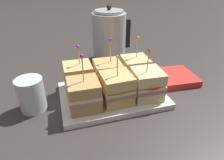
% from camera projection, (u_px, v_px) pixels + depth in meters
% --- Properties ---
extents(ground_plane, '(6.00, 6.00, 0.00)m').
position_uv_depth(ground_plane, '(112.00, 97.00, 0.67)').
color(ground_plane, '#383333').
extents(serving_platter, '(0.34, 0.23, 0.02)m').
position_uv_depth(serving_platter, '(112.00, 95.00, 0.67)').
color(serving_platter, silver).
rests_on(serving_platter, ground_plane).
extents(sandwich_front_left, '(0.09, 0.09, 0.17)m').
position_uv_depth(sandwich_front_left, '(84.00, 95.00, 0.57)').
color(sandwich_front_left, tan).
rests_on(sandwich_front_left, serving_platter).
extents(sandwich_front_center, '(0.10, 0.10, 0.16)m').
position_uv_depth(sandwich_front_center, '(116.00, 88.00, 0.60)').
color(sandwich_front_center, tan).
rests_on(sandwich_front_center, serving_platter).
extents(sandwich_front_right, '(0.10, 0.10, 0.17)m').
position_uv_depth(sandwich_front_right, '(147.00, 84.00, 0.62)').
color(sandwich_front_right, beige).
rests_on(sandwich_front_right, serving_platter).
extents(sandwich_back_left, '(0.09, 0.09, 0.16)m').
position_uv_depth(sandwich_back_left, '(78.00, 77.00, 0.66)').
color(sandwich_back_left, tan).
rests_on(sandwich_back_left, serving_platter).
extents(sandwich_back_center, '(0.10, 0.10, 0.17)m').
position_uv_depth(sandwich_back_center, '(108.00, 74.00, 0.68)').
color(sandwich_back_center, tan).
rests_on(sandwich_back_center, serving_platter).
extents(sandwich_back_right, '(0.10, 0.10, 0.17)m').
position_uv_depth(sandwich_back_right, '(135.00, 70.00, 0.71)').
color(sandwich_back_right, '#DBB77A').
rests_on(sandwich_back_right, serving_platter).
extents(kettle_steel, '(0.17, 0.15, 0.24)m').
position_uv_depth(kettle_steel, '(109.00, 36.00, 0.89)').
color(kettle_steel, '#B7BABF').
rests_on(kettle_steel, ground_plane).
extents(drinking_glass, '(0.08, 0.08, 0.10)m').
position_uv_depth(drinking_glass, '(31.00, 95.00, 0.59)').
color(drinking_glass, silver).
rests_on(drinking_glass, ground_plane).
extents(napkin_stack, '(0.15, 0.15, 0.02)m').
position_uv_depth(napkin_stack, '(175.00, 77.00, 0.77)').
color(napkin_stack, red).
rests_on(napkin_stack, ground_plane).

